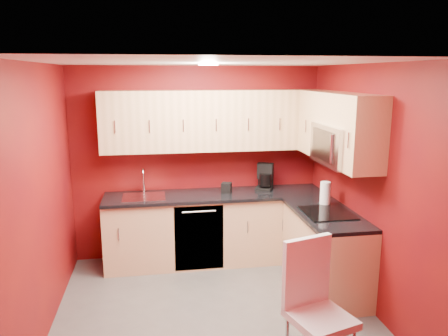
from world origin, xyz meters
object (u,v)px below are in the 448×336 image
object	(u,v)px
dining_chair	(321,312)
napkin_holder	(227,188)
coffee_maker	(264,177)
paper_towel	(325,193)
sink	(144,194)
microwave	(341,145)

from	to	relation	value
dining_chair	napkin_holder	bearing A→B (deg)	81.89
coffee_maker	paper_towel	size ratio (longest dim) A/B	1.23
coffee_maker	dining_chair	bearing A→B (deg)	-68.83
sink	paper_towel	world-z (taller)	sink
microwave	dining_chair	distance (m)	1.86
coffee_maker	dining_chair	size ratio (longest dim) A/B	0.31
coffee_maker	dining_chair	distance (m)	2.48
sink	coffee_maker	xyz separation A→B (m)	(1.55, 0.09, 0.13)
sink	coffee_maker	bearing A→B (deg)	3.21
microwave	dining_chair	xyz separation A→B (m)	(-0.69, -1.32, -1.11)
coffee_maker	napkin_holder	xyz separation A→B (m)	(-0.51, -0.07, -0.10)
coffee_maker	dining_chair	world-z (taller)	coffee_maker
microwave	sink	bearing A→B (deg)	154.40
microwave	dining_chair	size ratio (longest dim) A/B	0.69
coffee_maker	paper_towel	xyz separation A→B (m)	(0.52, -0.79, -0.03)
napkin_holder	paper_towel	xyz separation A→B (m)	(1.03, -0.71, 0.07)
paper_towel	dining_chair	distance (m)	1.83
coffee_maker	napkin_holder	world-z (taller)	coffee_maker
microwave	sink	size ratio (longest dim) A/B	1.46
paper_towel	dining_chair	size ratio (longest dim) A/B	0.25
coffee_maker	dining_chair	xyz separation A→B (m)	(-0.15, -2.42, -0.53)
microwave	napkin_holder	xyz separation A→B (m)	(-1.05, 1.02, -0.69)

